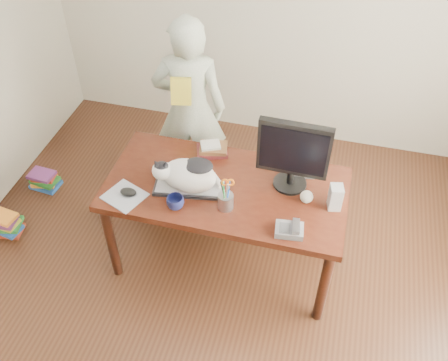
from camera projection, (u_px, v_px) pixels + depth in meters
The scene contains 18 objects.
room at pixel (196, 182), 2.47m from camera, with size 4.50×4.50×4.50m.
desk at pixel (229, 194), 3.46m from camera, with size 1.60×0.80×0.75m.
keyboard at pixel (190, 188), 3.28m from camera, with size 0.49×0.25×0.03m.
cat at pixel (187, 174), 3.19m from camera, with size 0.46×0.28×0.26m.
monitor at pixel (293, 153), 3.11m from camera, with size 0.46×0.23×0.52m.
pen_cup at pixel (226, 200), 3.12m from camera, with size 0.12×0.12×0.25m.
mousepad at pixel (125, 196), 3.24m from camera, with size 0.31×0.30×0.01m.
mouse at pixel (128, 192), 3.23m from camera, with size 0.13×0.11×0.04m.
coffee_mug at pixel (175, 202), 3.14m from camera, with size 0.11×0.11×0.09m, color #0E1238.
phone at pixel (290, 230), 3.00m from camera, with size 0.18×0.16×0.08m.
speaker at pixel (335, 197), 3.11m from camera, with size 0.10×0.10×0.18m.
baseball at pixel (307, 197), 3.18m from camera, with size 0.08×0.08×0.08m.
book_stack at pixel (212, 149), 3.53m from camera, with size 0.25×0.22×0.08m.
calculator at pixel (304, 167), 3.41m from camera, with size 0.17×0.20×0.06m.
person at pixel (190, 109), 3.89m from camera, with size 0.57×0.37×1.55m, color silver.
held_book at pixel (181, 91), 3.58m from camera, with size 0.16×0.11×0.20m.
book_pile_a at pixel (5, 224), 3.94m from camera, with size 0.27×0.22×0.18m.
book_pile_b at pixel (44, 180), 4.33m from camera, with size 0.26×0.20×0.15m.
Camera 1 is at (0.59, -1.69, 3.06)m, focal length 40.00 mm.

